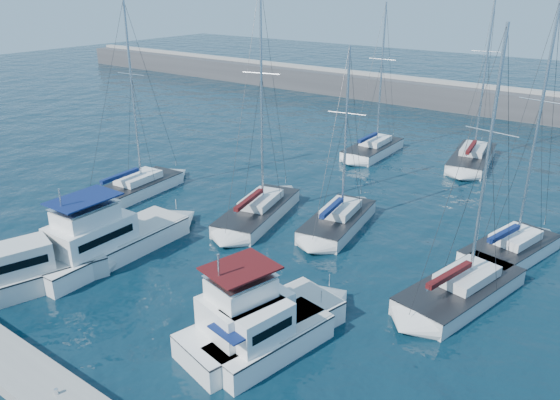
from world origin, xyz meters
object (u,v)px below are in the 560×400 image
Objects in this scene: sailboat_mid_b at (258,211)px; sailboat_back_b at (472,158)px; sailboat_mid_d at (461,290)px; motor_yacht_stbd_outer at (266,338)px; sailboat_mid_a at (135,188)px; sailboat_back_a at (373,149)px; sailboat_mid_e at (511,249)px; motor_yacht_port_outer at (32,273)px; sailboat_mid_c at (338,221)px; motor_yacht_port_inner at (104,242)px; motor_yacht_stbd_inner at (256,322)px.

sailboat_mid_b reaches higher than sailboat_back_b.
motor_yacht_stbd_outer is at bearing -105.94° from sailboat_mid_d.
sailboat_mid_a is 23.23m from sailboat_back_a.
sailboat_mid_d is at bearing -83.51° from sailboat_mid_e.
motor_yacht_port_outer and motor_yacht_stbd_outer have the same top height.
sailboat_mid_d is at bearing -30.39° from sailboat_mid_c.
sailboat_mid_c is 0.77× the size of sailboat_back_b.
sailboat_back_a is (10.05, 20.94, -0.00)m from sailboat_mid_a.
motor_yacht_port_inner is 10.85m from sailboat_mid_a.
sailboat_mid_b is at bearing 69.00° from motor_yacht_port_inner.
sailboat_back_b reaches higher than sailboat_mid_d.
sailboat_back_a is at bearing 100.84° from sailboat_mid_c.
sailboat_back_a is 9.19m from sailboat_back_b.
sailboat_back_a is (3.18, 33.58, -0.42)m from motor_yacht_port_outer.
sailboat_mid_b is 1.31× the size of sailboat_mid_c.
sailboat_mid_a is at bearing -117.29° from sailboat_back_a.
sailboat_mid_d is (5.35, 9.96, -0.43)m from motor_yacht_stbd_outer.
sailboat_mid_b is at bearing -150.45° from sailboat_mid_e.
sailboat_mid_d is at bearing 69.51° from motor_yacht_stbd_inner.
motor_yacht_stbd_outer is 0.42× the size of sailboat_mid_e.
sailboat_mid_b is 1.12× the size of sailboat_mid_d.
sailboat_mid_a is 0.92× the size of sailboat_mid_b.
sailboat_mid_b is 16.75m from sailboat_mid_e.
sailboat_mid_e reaches higher than motor_yacht_stbd_outer.
motor_yacht_stbd_inner is 0.57× the size of sailboat_mid_a.
motor_yacht_port_inner and motor_yacht_stbd_inner have the same top height.
motor_yacht_stbd_inner is 14.41m from sailboat_mid_b.
motor_yacht_port_outer is 23.25m from sailboat_mid_d.
motor_yacht_port_inner is 0.72× the size of sailboat_back_a.
motor_yacht_port_inner is at bearing -129.46° from sailboat_mid_e.
sailboat_back_b reaches higher than motor_yacht_port_inner.
motor_yacht_port_outer is 19.26m from sailboat_mid_c.
motor_yacht_port_inner is 0.71× the size of sailboat_mid_d.
sailboat_mid_e reaches higher than sailboat_mid_a.
sailboat_mid_d is at bearing 50.73° from motor_yacht_port_outer.
sailboat_mid_a is at bearing 177.71° from sailboat_mid_b.
sailboat_mid_a is at bearing -137.63° from sailboat_back_b.
motor_yacht_stbd_inner is at bearing -111.44° from sailboat_mid_d.
sailboat_mid_c is (16.20, 4.21, -0.02)m from sailboat_mid_a.
sailboat_mid_b reaches higher than motor_yacht_port_inner.
motor_yacht_stbd_inner is at bearing -29.49° from sailboat_mid_a.
sailboat_back_a is (-9.73, 30.02, -0.61)m from motor_yacht_stbd_inner.
sailboat_back_a is (-6.15, 16.73, 0.02)m from sailboat_mid_c.
sailboat_mid_a is (-19.78, 9.08, -0.61)m from motor_yacht_stbd_inner.
motor_yacht_port_outer is at bearing -128.34° from sailboat_mid_c.
sailboat_mid_d is at bearing -53.64° from sailboat_back_a.
motor_yacht_port_inner is 12.67m from motor_yacht_stbd_inner.
sailboat_mid_d reaches higher than motor_yacht_stbd_outer.
motor_yacht_port_inner is at bearing -119.38° from sailboat_back_b.
motor_yacht_port_inner is at bearing -135.61° from sailboat_mid_c.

